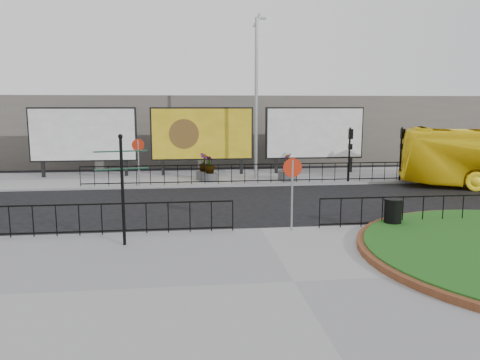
{
  "coord_description": "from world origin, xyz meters",
  "views": [
    {
      "loc": [
        -2.55,
        -15.53,
        4.33
      ],
      "look_at": [
        -0.5,
        1.85,
        1.52
      ],
      "focal_mm": 35.0,
      "sensor_mm": 36.0,
      "label": 1
    }
  ],
  "objects": [
    {
      "name": "railing_far",
      "position": [
        1.0,
        9.3,
        0.67
      ],
      "size": [
        18.0,
        0.1,
        1.1
      ],
      "primitive_type": null,
      "color": "black",
      "rests_on": "pavement_far"
    },
    {
      "name": "billboard_mid",
      "position": [
        -1.5,
        12.97,
        2.6
      ],
      "size": [
        6.2,
        0.31,
        4.1
      ],
      "color": "black",
      "rests_on": "pavement_far"
    },
    {
      "name": "ground",
      "position": [
        0.0,
        0.0,
        0.0
      ],
      "size": [
        90.0,
        90.0,
        0.0
      ],
      "primitive_type": "plane",
      "color": "black",
      "rests_on": "ground"
    },
    {
      "name": "billboard_right",
      "position": [
        5.5,
        12.97,
        2.6
      ],
      "size": [
        6.2,
        0.31,
        4.1
      ],
      "color": "black",
      "rests_on": "pavement_far"
    },
    {
      "name": "building_backdrop",
      "position": [
        0.0,
        22.0,
        2.5
      ],
      "size": [
        40.0,
        10.0,
        5.0
      ],
      "primitive_type": "cube",
      "color": "#605D54",
      "rests_on": "ground"
    },
    {
      "name": "pavement_far",
      "position": [
        0.0,
        12.0,
        0.06
      ],
      "size": [
        44.0,
        6.0,
        0.12
      ],
      "primitive_type": "cube",
      "color": "gray",
      "rests_on": "ground"
    },
    {
      "name": "billboard_left",
      "position": [
        -8.5,
        12.97,
        2.6
      ],
      "size": [
        6.2,
        0.31,
        4.1
      ],
      "color": "black",
      "rests_on": "pavement_far"
    },
    {
      "name": "planter_c",
      "position": [
        3.19,
        10.18,
        0.65
      ],
      "size": [
        1.05,
        1.05,
        1.53
      ],
      "color": "#4C4C4F",
      "rests_on": "pavement_far"
    },
    {
      "name": "fingerpost_sign",
      "position": [
        -4.43,
        -1.44,
        2.15
      ],
      "size": [
        1.58,
        0.55,
        3.37
      ],
      "rotation": [
        0.0,
        0.0,
        0.14
      ],
      "color": "black",
      "rests_on": "pavement_near"
    },
    {
      "name": "litter_bin",
      "position": [
        4.5,
        -0.6,
        0.65
      ],
      "size": [
        0.63,
        0.63,
        1.05
      ],
      "color": "black",
      "rests_on": "pavement_near"
    },
    {
      "name": "railing_near_right",
      "position": [
        6.5,
        -0.3,
        0.67
      ],
      "size": [
        9.0,
        0.1,
        1.1
      ],
      "primitive_type": null,
      "color": "black",
      "rests_on": "pavement_near"
    },
    {
      "name": "lamp_post",
      "position": [
        1.51,
        11.0,
        4.83
      ],
      "size": [
        0.74,
        0.18,
        9.23
      ],
      "color": "gray",
      "rests_on": "pavement_far"
    },
    {
      "name": "railing_near_left",
      "position": [
        -6.0,
        -0.3,
        0.67
      ],
      "size": [
        10.0,
        0.1,
        1.1
      ],
      "primitive_type": null,
      "color": "black",
      "rests_on": "pavement_near"
    },
    {
      "name": "signal_pole_a",
      "position": [
        6.5,
        9.34,
        2.1
      ],
      "size": [
        0.22,
        0.26,
        3.0
      ],
      "color": "black",
      "rests_on": "pavement_far"
    },
    {
      "name": "speed_sign_far",
      "position": [
        -5.0,
        9.4,
        1.92
      ],
      "size": [
        0.64,
        0.07,
        2.47
      ],
      "color": "gray",
      "rests_on": "pavement_far"
    },
    {
      "name": "planter_b",
      "position": [
        -1.2,
        10.34,
        0.7
      ],
      "size": [
        0.86,
        0.86,
        1.46
      ],
      "color": "#4C4C4F",
      "rests_on": "pavement_far"
    },
    {
      "name": "pavement_near",
      "position": [
        0.0,
        -5.0,
        0.06
      ],
      "size": [
        30.0,
        10.0,
        0.12
      ],
      "primitive_type": "cube",
      "color": "gray",
      "rests_on": "ground"
    },
    {
      "name": "signal_pole_b",
      "position": [
        9.5,
        9.34,
        2.1
      ],
      "size": [
        0.22,
        0.26,
        3.0
      ],
      "color": "black",
      "rests_on": "pavement_far"
    },
    {
      "name": "speed_sign_near",
      "position": [
        1.0,
        -0.4,
        1.92
      ],
      "size": [
        0.64,
        0.07,
        2.47
      ],
      "color": "gray",
      "rests_on": "pavement_near"
    },
    {
      "name": "planter_a",
      "position": [
        -1.5,
        11.0,
        0.71
      ],
      "size": [
        0.92,
        0.92,
        1.51
      ],
      "color": "#4C4C4F",
      "rests_on": "pavement_far"
    }
  ]
}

